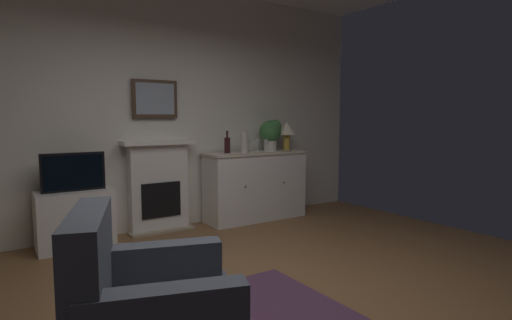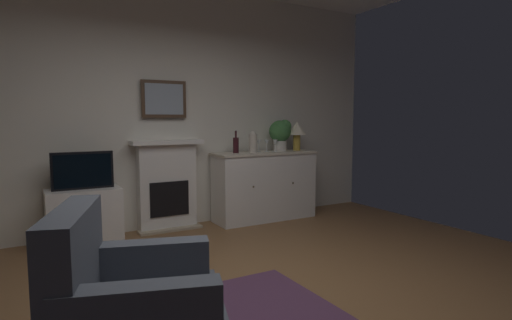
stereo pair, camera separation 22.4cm
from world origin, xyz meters
name	(u,v)px [view 2 (the right image)]	position (x,y,z in m)	size (l,w,h in m)	color
ground_plane	(267,314)	(0.00, 0.00, -0.05)	(6.34, 5.18, 0.10)	brown
wall_rear	(159,108)	(0.00, 2.56, 1.49)	(6.34, 0.06, 2.99)	silver
fireplace_unit	(167,185)	(0.05, 2.43, 0.55)	(0.87, 0.30, 1.10)	white
framed_picture	(164,99)	(0.05, 2.48, 1.59)	(0.55, 0.04, 0.45)	#473323
sideboard_cabinet	(265,186)	(1.34, 2.25, 0.46)	(1.41, 0.49, 0.92)	white
table_lamp	(297,130)	(1.86, 2.25, 1.20)	(0.26, 0.26, 0.40)	#B79338
wine_bottle	(236,145)	(0.92, 2.29, 1.02)	(0.08, 0.08, 0.29)	#331419
wine_glass_left	(259,143)	(1.27, 2.29, 1.04)	(0.07, 0.07, 0.16)	silver
wine_glass_center	(267,143)	(1.38, 2.27, 1.04)	(0.07, 0.07, 0.16)	silver
wine_glass_right	(275,143)	(1.49, 2.23, 1.04)	(0.07, 0.07, 0.16)	silver
vase_decorative	(253,142)	(1.13, 2.20, 1.06)	(0.11, 0.11, 0.28)	beige
tv_cabinet	(84,217)	(-0.93, 2.27, 0.30)	(0.75, 0.42, 0.61)	white
tv_set	(83,170)	(-0.93, 2.25, 0.81)	(0.62, 0.07, 0.40)	black
potted_plant_small	(281,132)	(1.62, 2.30, 1.17)	(0.30, 0.30, 0.43)	beige
armchair	(131,310)	(-1.03, -0.36, 0.38)	(1.00, 0.97, 0.92)	#474C56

